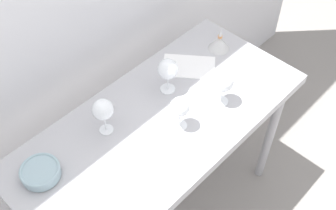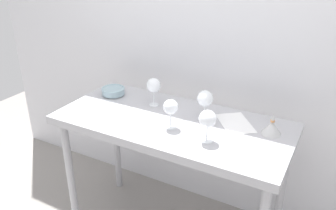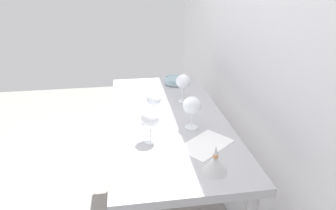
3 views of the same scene
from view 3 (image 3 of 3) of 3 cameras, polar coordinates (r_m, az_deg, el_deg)
name	(u,v)px [view 3 (image 3 of 3)]	position (r m, az deg, el deg)	size (l,w,h in m)	color
back_wall	(256,46)	(1.76, 16.46, 10.82)	(3.80, 0.04, 2.60)	silver
steel_counter	(168,132)	(1.80, -0.03, -5.15)	(1.40, 0.65, 0.90)	#A8A8AD
wine_glass_far_right	(192,106)	(1.58, 4.62, -0.20)	(0.10, 0.10, 0.18)	white
wine_glass_near_right	(150,119)	(1.44, -3.39, -2.65)	(0.09, 0.09, 0.18)	white
wine_glass_far_left	(183,82)	(1.91, 2.90, 4.39)	(0.09, 0.09, 0.18)	white
wine_glass_near_center	(154,100)	(1.66, -2.76, 1.00)	(0.08, 0.08, 0.17)	white
tasting_sheet_upper	(206,145)	(1.49, 7.22, -7.49)	(0.16, 0.26, 0.00)	white
tasting_bowl	(175,80)	(2.25, 1.41, 4.73)	(0.16, 0.16, 0.05)	beige
decanter_funnel	(215,164)	(1.29, 8.92, -11.04)	(0.11, 0.11, 0.13)	#BEBEBE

